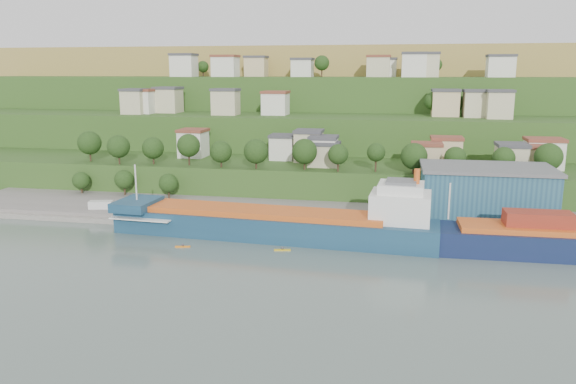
% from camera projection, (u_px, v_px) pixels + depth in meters
% --- Properties ---
extents(ground, '(500.00, 500.00, 0.00)m').
position_uv_depth(ground, '(261.00, 250.00, 118.85)').
color(ground, '#4E5F58').
rests_on(ground, ground).
extents(quay, '(220.00, 26.00, 4.00)m').
position_uv_depth(quay, '(363.00, 221.00, 142.03)').
color(quay, slate).
rests_on(quay, ground).
extents(pebble_beach, '(40.00, 18.00, 2.40)m').
position_uv_depth(pebble_beach, '(80.00, 213.00, 150.13)').
color(pebble_beach, slate).
rests_on(pebble_beach, ground).
extents(hillside, '(360.00, 210.91, 96.00)m').
position_uv_depth(hillside, '(340.00, 147.00, 280.72)').
color(hillside, '#284719').
rests_on(hillside, ground).
extents(cargo_ship_near, '(74.56, 16.27, 19.00)m').
position_uv_depth(cargo_ship_near, '(282.00, 225.00, 127.14)').
color(cargo_ship_near, '#14314B').
rests_on(cargo_ship_near, ground).
extents(warehouse, '(31.07, 19.12, 12.80)m').
position_uv_depth(warehouse, '(485.00, 192.00, 136.11)').
color(warehouse, navy).
rests_on(warehouse, quay).
extents(caravan, '(6.43, 3.77, 2.81)m').
position_uv_depth(caravan, '(101.00, 206.00, 146.67)').
color(caravan, silver).
rests_on(caravan, pebble_beach).
extents(dinghy, '(3.94, 1.88, 0.76)m').
position_uv_depth(dinghy, '(114.00, 211.00, 146.33)').
color(dinghy, silver).
rests_on(dinghy, pebble_beach).
extents(kayak_orange, '(3.31, 1.27, 0.82)m').
position_uv_depth(kayak_orange, '(183.00, 246.00, 120.99)').
color(kayak_orange, orange).
rests_on(kayak_orange, ground).
extents(kayak_yellow, '(3.57, 1.30, 0.88)m').
position_uv_depth(kayak_yellow, '(282.00, 249.00, 118.73)').
color(kayak_yellow, gold).
rests_on(kayak_yellow, ground).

